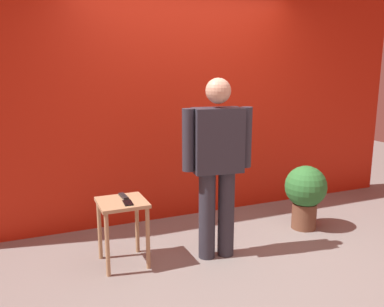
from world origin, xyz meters
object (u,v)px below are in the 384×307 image
at_px(standing_person, 217,160).
at_px(side_table, 122,214).
at_px(cell_phone, 128,203).
at_px(potted_plant, 305,192).
at_px(tv_remote, 124,196).

bearing_deg(standing_person, side_table, 167.43).
relative_size(cell_phone, potted_plant, 0.21).
bearing_deg(potted_plant, side_table, -178.91).
xyz_separation_m(cell_phone, tv_remote, (0.01, 0.18, 0.01)).
distance_m(tv_remote, potted_plant, 1.95).
relative_size(cell_phone, tv_remote, 0.85).
height_order(side_table, tv_remote, tv_remote).
distance_m(side_table, potted_plant, 1.98).
xyz_separation_m(standing_person, potted_plant, (1.16, 0.22, -0.50)).
bearing_deg(side_table, potted_plant, 1.09).
relative_size(standing_person, side_table, 2.79).
xyz_separation_m(standing_person, tv_remote, (-0.78, 0.27, -0.31)).
bearing_deg(tv_remote, potted_plant, -4.84).
relative_size(side_table, potted_plant, 0.84).
height_order(tv_remote, potted_plant, potted_plant).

